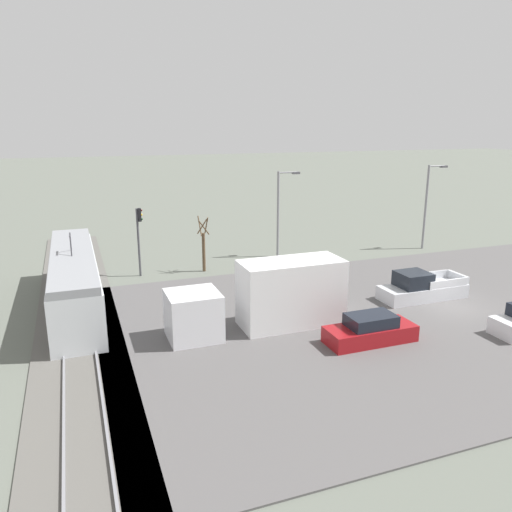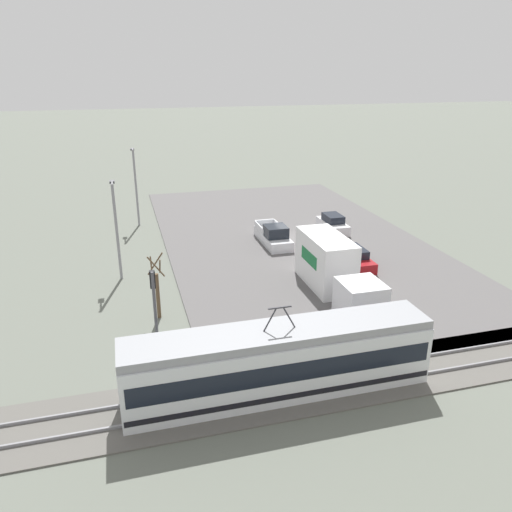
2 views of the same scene
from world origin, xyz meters
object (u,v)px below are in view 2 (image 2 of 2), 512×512
sedan_car_1 (353,258)px  street_tree (157,290)px  box_truck (333,269)px  sedan_car_0 (333,224)px  pickup_truck (273,236)px  light_rail_tram (279,361)px  traffic_light_pole (154,303)px  street_lamp_near_crossing (116,224)px  street_lamp_mid_block (135,182)px

sedan_car_1 → street_tree: 16.13m
box_truck → sedan_car_0: (-5.59, -12.69, -1.01)m
box_truck → pickup_truck: box_truck is taller
light_rail_tram → sedan_car_1: 17.47m
sedan_car_1 → street_tree: bearing=-163.3°
box_truck → street_tree: bearing=2.4°
sedan_car_0 → street_tree: bearing=37.1°
street_tree → traffic_light_pole: bearing=84.3°
street_lamp_near_crossing → light_rail_tram: bearing=113.0°
light_rail_tram → box_truck: (-7.02, -9.74, 0.05)m
sedan_car_1 → street_tree: (15.40, 4.63, 1.23)m
light_rail_tram → sedan_car_0: bearing=-119.3°
box_truck → street_lamp_mid_block: 23.34m
traffic_light_pole → street_lamp_mid_block: street_lamp_mid_block is taller
pickup_truck → sedan_car_1: pickup_truck is taller
sedan_car_1 → light_rail_tram: bearing=-127.4°
street_lamp_mid_block → box_truck: bearing=121.1°
box_truck → street_lamp_mid_block: bearing=-58.9°
pickup_truck → sedan_car_0: bearing=-163.2°
sedan_car_1 → sedan_car_0: bearing=76.7°
box_truck → street_tree: size_ratio=2.29×
sedan_car_0 → street_lamp_mid_block: bearing=-22.2°
traffic_light_pole → street_tree: traffic_light_pole is taller
street_tree → pickup_truck: bearing=-134.2°
sedan_car_0 → traffic_light_pole: size_ratio=0.86×
traffic_light_pole → street_tree: 4.83m
street_tree → light_rail_tram: bearing=117.5°
pickup_truck → traffic_light_pole: traffic_light_pole is taller
pickup_truck → sedan_car_0: size_ratio=1.32×
traffic_light_pole → street_lamp_mid_block: size_ratio=0.68×
box_truck → traffic_light_pole: size_ratio=1.92×
box_truck → traffic_light_pole: bearing=22.6°
street_lamp_near_crossing → street_lamp_mid_block: (-1.98, -13.21, 0.15)m
traffic_light_pole → street_tree: (-0.46, -4.61, -1.34)m
street_lamp_mid_block → traffic_light_pole: bearing=89.3°
light_rail_tram → box_truck: bearing=-125.8°
sedan_car_1 → traffic_light_pole: (15.86, 9.24, 2.58)m
pickup_truck → street_tree: size_ratio=1.34×
traffic_light_pole → street_lamp_near_crossing: size_ratio=0.70×
box_truck → street_lamp_near_crossing: size_ratio=1.35×
street_lamp_near_crossing → pickup_truck: bearing=-162.6°
sedan_car_1 → traffic_light_pole: traffic_light_pole is taller
street_lamp_mid_block → sedan_car_1: bearing=134.7°
pickup_truck → street_lamp_near_crossing: bearing=17.4°
sedan_car_1 → traffic_light_pole: 18.53m
pickup_truck → street_lamp_near_crossing: size_ratio=0.79×
traffic_light_pole → street_lamp_near_crossing: bearing=-81.9°
sedan_car_0 → traffic_light_pole: traffic_light_pole is taller
pickup_truck → street_lamp_near_crossing: street_lamp_near_crossing is taller
box_truck → traffic_light_pole: traffic_light_pole is taller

